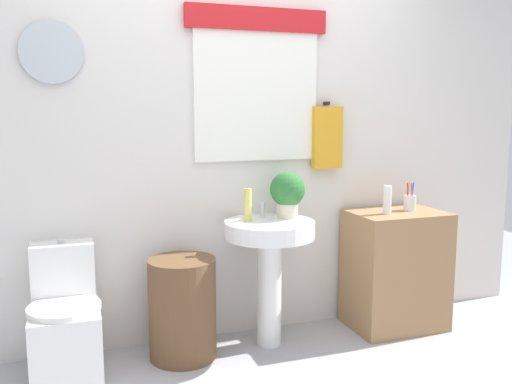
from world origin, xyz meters
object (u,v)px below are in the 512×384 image
Objects in this scene: lotion_bottle at (387,200)px; pedestal_sink at (269,251)px; toothbrush_cup at (410,202)px; toilet at (65,324)px; wooden_cabinet at (395,270)px; laundry_hamper at (183,308)px; soap_bottle at (248,205)px; potted_plant at (287,192)px.

pedestal_sink is at bearing 177.09° from lotion_bottle.
toilet is at bearing 179.67° from toothbrush_cup.
toothbrush_cup is (0.11, 0.02, 0.44)m from wooden_cabinet.
toilet is 0.65m from laundry_hamper.
pedestal_sink is at bearing -22.62° from soap_bottle.
soap_bottle is (1.06, 0.02, 0.60)m from toilet.
laundry_hamper is at bearing 180.00° from pedestal_sink.
soap_bottle is (0.42, 0.05, 0.58)m from laundry_hamper.
soap_bottle is at bearing 157.38° from pedestal_sink.
potted_plant is 1.54× the size of toothbrush_cup.
laundry_hamper is at bearing -179.25° from toothbrush_cup.
toothbrush_cup is (1.12, -0.03, -0.04)m from soap_bottle.
laundry_hamper is 0.93m from potted_plant.
lotion_bottle is at bearing -159.25° from wooden_cabinet.
toilet is 1.48m from potted_plant.
wooden_cabinet reaches higher than pedestal_sink.
laundry_hamper is 1.43m from wooden_cabinet.
potted_plant is at bearing 1.18° from toilet.
laundry_hamper is 0.76× the size of pedestal_sink.
soap_bottle reaches higher than laundry_hamper.
toothbrush_cup reaches higher than laundry_hamper.
lotion_bottle is (0.79, -0.04, 0.27)m from pedestal_sink.
toilet is 0.93× the size of pedestal_sink.
toilet is 1.23m from pedestal_sink.
soap_bottle is 1.12m from toothbrush_cup.
toothbrush_cup reaches higher than toilet.
potted_plant is 0.86m from toothbrush_cup.
toilet is 2.25m from toothbrush_cup.
toothbrush_cup is (2.18, -0.01, 0.56)m from toilet.
potted_plant is (-0.75, 0.06, 0.55)m from wooden_cabinet.
potted_plant reaches higher than toothbrush_cup.
lotion_bottle is at bearing -8.80° from potted_plant.
soap_bottle is at bearing 174.33° from lotion_bottle.
lotion_bottle is at bearing -2.11° from toilet.
laundry_hamper is at bearing -2.90° from toilet.
pedestal_sink is at bearing -156.80° from potted_plant.
laundry_hamper is 0.62m from pedestal_sink.
toilet is 3.95× the size of lotion_bottle.
soap_bottle is (-1.01, 0.05, 0.49)m from wooden_cabinet.
toilet is at bearing -179.07° from soap_bottle.
toilet is at bearing -178.82° from potted_plant.
wooden_cabinet is 3.96× the size of soap_bottle.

